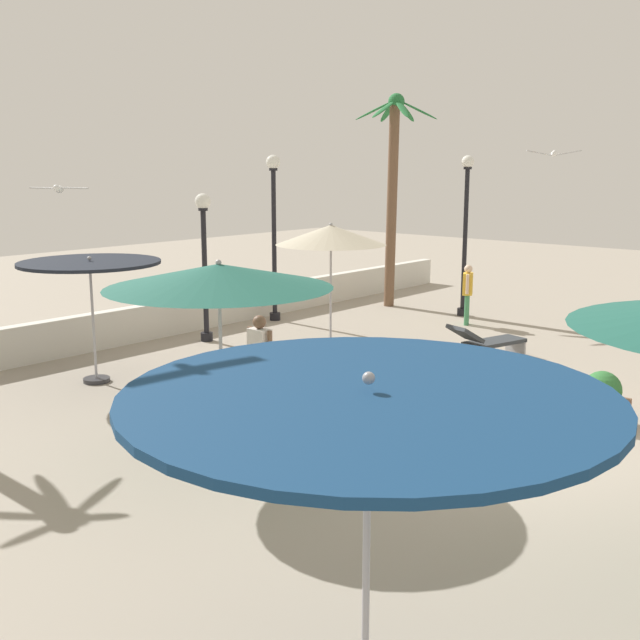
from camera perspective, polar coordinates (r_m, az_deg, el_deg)
The scene contains 16 objects.
ground_plane at distance 11.72m, azimuth 12.35°, elevation -8.85°, with size 56.00×56.00×0.00m, color #9E9384.
boundary_wall at distance 17.91m, azimuth -14.88°, elevation -0.55°, with size 25.20×0.30×0.82m, color silver.
patio_umbrella_0 at distance 14.68m, azimuth -16.71°, elevation 3.64°, with size 2.56×2.56×2.38m.
patio_umbrella_1 at distance 4.74m, azimuth 3.60°, elevation -6.54°, with size 3.05×3.05×2.78m.
patio_umbrella_2 at distance 10.35m, azimuth -7.52°, elevation 3.20°, with size 3.08×3.08×2.78m.
patio_umbrella_3 at distance 16.93m, azimuth 0.81°, elevation 6.26°, with size 2.44×2.44×2.77m.
palm_tree_0 at distance 22.10m, azimuth 5.44°, elevation 10.43°, with size 2.32×2.03×5.97m.
lamp_post_0 at distance 20.88m, azimuth 10.76°, elevation 6.97°, with size 0.33×0.33×4.26m.
lamp_post_2 at distance 19.90m, azimuth -3.45°, elevation 7.37°, with size 0.37×0.37×4.27m.
lamp_post_3 at distance 17.69m, azimuth -8.59°, elevation 5.00°, with size 0.36×0.36×3.39m.
lounge_chair_0 at distance 16.41m, azimuth 12.27°, elevation -1.53°, with size 1.94×1.02×0.83m.
guest_0 at distance 19.84m, azimuth 10.91°, elevation 2.28°, with size 0.50×0.38×1.54m.
guest_2 at distance 12.60m, azimuth -4.49°, elevation -2.52°, with size 0.25×0.56×1.62m.
seagull_1 at distance 13.38m, azimuth -18.82°, elevation 9.21°, with size 0.74×0.75×0.14m.
seagull_2 at distance 17.87m, azimuth 16.98°, elevation 11.75°, with size 0.70×1.08×0.15m.
planter at distance 12.90m, azimuth 20.17°, elevation -5.61°, with size 0.70×0.70×0.85m.
Camera 1 is at (-9.70, -5.21, 4.01)m, focal length 43.09 mm.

